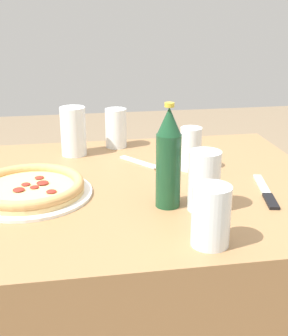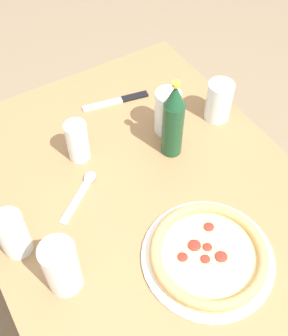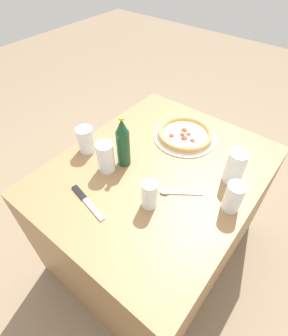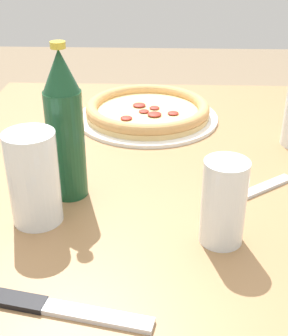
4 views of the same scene
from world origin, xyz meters
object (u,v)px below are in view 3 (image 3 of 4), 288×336
Objects in this scene: glass_mango_juice at (106,158)px; spoon at (174,192)px; glass_lemonade at (233,198)px; knife at (86,201)px; glass_water at (86,141)px; beer_bottle at (123,143)px; glass_iced_tea at (235,168)px; glass_cola at (149,196)px; pizza_margherita at (185,134)px.

spoon is at bearing 102.91° from glass_mango_juice.
glass_lemonade is at bearing 105.65° from glass_mango_juice.
knife is 0.37m from spoon.
beer_bottle reaches higher than glass_water.
beer_bottle is (0.07, -0.51, 0.06)m from glass_lemonade.
glass_mango_juice is 0.57m from glass_iced_tea.
glass_lemonade is (-0.19, 0.27, 0.00)m from glass_cola.
beer_bottle is 1.60× the size of spoon.
pizza_margherita is 0.35m from glass_iced_tea.
glass_lemonade is at bearing 98.06° from beer_bottle.
glass_iced_tea is (-0.26, 0.65, 0.01)m from glass_water.
glass_lemonade reaches higher than glass_cola.
spoon reaches higher than knife.
glass_cola is at bearing 80.35° from glass_water.
glass_cola is 0.80× the size of spoon.
glass_cola is 0.28m from glass_mango_juice.
glass_cola is 0.14m from spoon.
pizza_margherita is 0.62m from knife.
glass_cola is (0.08, 0.45, -0.00)m from glass_water.
beer_bottle is (0.22, -0.45, 0.05)m from glass_iced_tea.
glass_iced_tea is 0.50m from beer_bottle.
glass_lemonade is 0.84× the size of glass_iced_tea.
beer_bottle is at bearing 102.52° from glass_water.
glass_cola reaches higher than spoon.
glass_mango_juice reaches higher than glass_water.
knife is at bearing -8.55° from pizza_margherita.
beer_bottle is 1.15× the size of knife.
pizza_margherita is 0.39m from spoon.
knife is at bearing -40.43° from glass_iced_tea.
glass_lemonade is 0.57m from glass_mango_juice.
spoon is at bearing -70.41° from glass_lemonade.
spoon is at bearing 25.73° from pizza_margherita.
pizza_margherita is 2.51× the size of glass_water.
glass_cola is (0.47, 0.12, 0.04)m from pizza_margherita.
knife is 1.39× the size of spoon.
pizza_margherita reaches higher than spoon.
glass_mango_juice is 0.21m from knife.
glass_mango_juice is (0.15, -0.55, 0.01)m from glass_lemonade.
glass_water is at bearing -77.48° from beer_bottle.
knife is at bearing 45.97° from glass_water.
glass_iced_tea is at bearing -156.51° from glass_lemonade.
knife is at bearing 6.03° from beer_bottle.
pizza_margherita is at bearing 160.58° from beer_bottle.
glass_cola is at bearing -30.64° from glass_iced_tea.
glass_iced_tea is at bearing 68.79° from pizza_margherita.
glass_lemonade is at bearing 23.49° from glass_iced_tea.
glass_water is at bearing -99.65° from glass_cola.
glass_iced_tea reaches higher than glass_mango_juice.
glass_mango_juice reaches higher than glass_cola.
glass_cola is at bearing 124.74° from knife.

